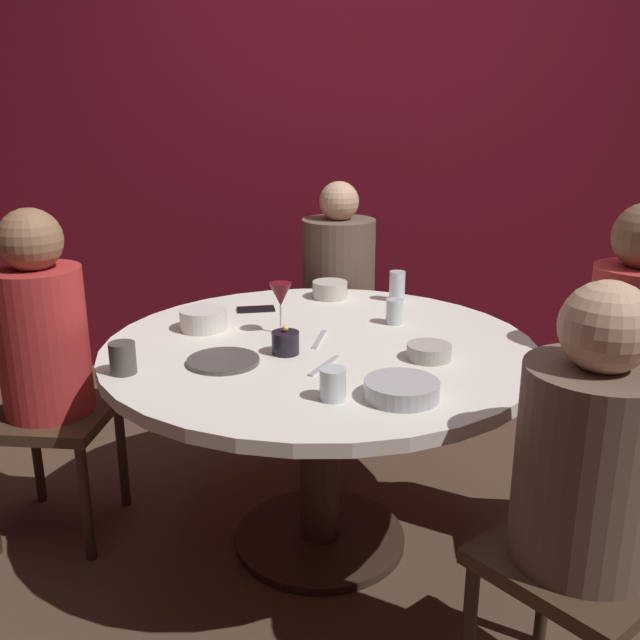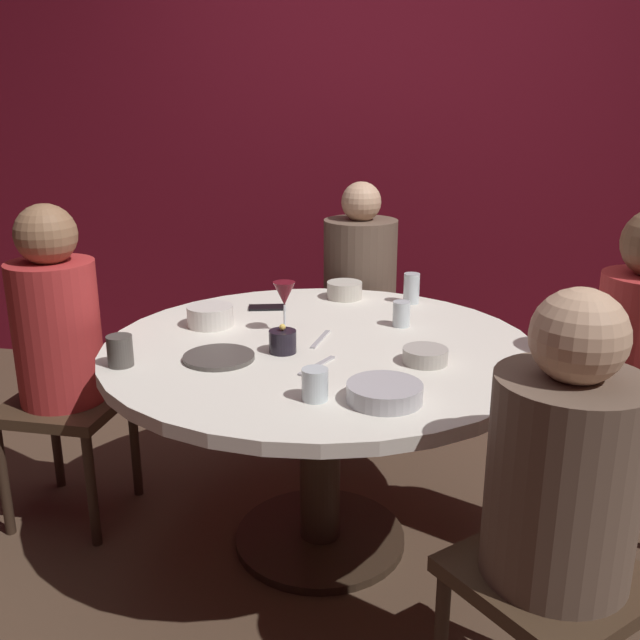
% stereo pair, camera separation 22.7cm
% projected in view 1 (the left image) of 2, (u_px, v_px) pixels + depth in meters
% --- Properties ---
extents(ground_plane, '(8.00, 8.00, 0.00)m').
position_uv_depth(ground_plane, '(320.00, 540.00, 2.51)').
color(ground_plane, '#4C3828').
extents(back_wall, '(6.00, 0.10, 2.60)m').
position_uv_depth(back_wall, '(348.00, 141.00, 3.71)').
color(back_wall, maroon).
rests_on(back_wall, ground).
extents(dining_table, '(1.41, 1.41, 0.75)m').
position_uv_depth(dining_table, '(320.00, 384.00, 2.33)').
color(dining_table, silver).
rests_on(dining_table, ground).
extents(seated_diner_left, '(0.40, 0.40, 1.18)m').
position_uv_depth(seated_diner_left, '(43.00, 340.00, 2.38)').
color(seated_diner_left, '#3F2D1E').
rests_on(seated_diner_left, ground).
extents(seated_diner_back, '(0.40, 0.40, 1.17)m').
position_uv_depth(seated_diner_back, '(338.00, 281.00, 3.19)').
color(seated_diner_back, '#3F2D1E').
rests_on(seated_diner_back, ground).
extents(seated_diner_right, '(0.40, 0.40, 1.22)m').
position_uv_depth(seated_diner_right, '(631.00, 352.00, 2.21)').
color(seated_diner_right, '#3F2D1E').
rests_on(seated_diner_right, ground).
extents(seated_diner_front_right, '(0.57, 0.57, 1.14)m').
position_uv_depth(seated_diner_front_right, '(589.00, 465.00, 1.60)').
color(seated_diner_front_right, '#3F2D1E').
rests_on(seated_diner_front_right, ground).
extents(candle_holder, '(0.09, 0.09, 0.09)m').
position_uv_depth(candle_holder, '(285.00, 343.00, 2.19)').
color(candle_holder, black).
rests_on(candle_holder, dining_table).
extents(wine_glass, '(0.08, 0.08, 0.18)m').
position_uv_depth(wine_glass, '(281.00, 297.00, 2.35)').
color(wine_glass, silver).
rests_on(wine_glass, dining_table).
extents(dinner_plate, '(0.22, 0.22, 0.01)m').
position_uv_depth(dinner_plate, '(223.00, 361.00, 2.12)').
color(dinner_plate, '#4C4742').
rests_on(dinner_plate, dining_table).
extents(cell_phone, '(0.15, 0.10, 0.01)m').
position_uv_depth(cell_phone, '(256.00, 309.00, 2.65)').
color(cell_phone, black).
rests_on(cell_phone, dining_table).
extents(bowl_serving_large, '(0.20, 0.20, 0.05)m').
position_uv_depth(bowl_serving_large, '(402.00, 389.00, 1.86)').
color(bowl_serving_large, '#B7B7BC').
rests_on(bowl_serving_large, dining_table).
extents(bowl_salad_center, '(0.14, 0.14, 0.05)m').
position_uv_depth(bowl_salad_center, '(429.00, 352.00, 2.15)').
color(bowl_salad_center, '#B2ADA3').
rests_on(bowl_salad_center, dining_table).
extents(bowl_small_white, '(0.16, 0.16, 0.07)m').
position_uv_depth(bowl_small_white, '(203.00, 319.00, 2.42)').
color(bowl_small_white, silver).
rests_on(bowl_small_white, dining_table).
extents(bowl_sauce_side, '(0.14, 0.14, 0.07)m').
position_uv_depth(bowl_sauce_side, '(330.00, 290.00, 2.82)').
color(bowl_sauce_side, beige).
rests_on(bowl_sauce_side, dining_table).
extents(cup_near_candle, '(0.08, 0.08, 0.09)m').
position_uv_depth(cup_near_candle, '(123.00, 358.00, 2.03)').
color(cup_near_candle, '#4C4742').
rests_on(cup_near_candle, dining_table).
extents(cup_by_left_diner, '(0.06, 0.06, 0.12)m').
position_uv_depth(cup_by_left_diner, '(397.00, 286.00, 2.77)').
color(cup_by_left_diner, silver).
rests_on(cup_by_left_diner, dining_table).
extents(cup_by_right_diner, '(0.07, 0.07, 0.09)m').
position_uv_depth(cup_by_right_diner, '(333.00, 384.00, 1.85)').
color(cup_by_right_diner, silver).
rests_on(cup_by_right_diner, dining_table).
extents(cup_center_front, '(0.06, 0.06, 0.09)m').
position_uv_depth(cup_center_front, '(395.00, 312.00, 2.48)').
color(cup_center_front, silver).
rests_on(cup_center_front, dining_table).
extents(fork_near_plate, '(0.08, 0.17, 0.01)m').
position_uv_depth(fork_near_plate, '(324.00, 366.00, 2.09)').
color(fork_near_plate, '#B7B7BC').
rests_on(fork_near_plate, dining_table).
extents(knife_near_plate, '(0.03, 0.18, 0.01)m').
position_uv_depth(knife_near_plate, '(319.00, 339.00, 2.32)').
color(knife_near_plate, '#B7B7BC').
rests_on(knife_near_plate, dining_table).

